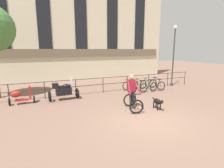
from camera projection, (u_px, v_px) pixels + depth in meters
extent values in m
plane|color=#7A5B4C|center=(148.00, 120.00, 7.38)|extent=(60.00, 60.00, 0.00)
cylinder|color=#2D2B28|center=(9.00, 93.00, 9.69)|extent=(0.05, 0.05, 1.05)
cylinder|color=#2D2B28|center=(45.00, 90.00, 10.44)|extent=(0.05, 0.05, 1.05)
cylinder|color=#2D2B28|center=(76.00, 87.00, 11.19)|extent=(0.05, 0.05, 1.05)
cylinder|color=#2D2B28|center=(103.00, 85.00, 11.94)|extent=(0.05, 0.05, 1.05)
cylinder|color=#2D2B28|center=(127.00, 83.00, 12.69)|extent=(0.05, 0.05, 1.05)
cylinder|color=#2D2B28|center=(148.00, 81.00, 13.44)|extent=(0.05, 0.05, 1.05)
cylinder|color=#2D2B28|center=(168.00, 79.00, 14.19)|extent=(0.05, 0.05, 1.05)
cylinder|color=#2D2B28|center=(185.00, 78.00, 14.94)|extent=(0.05, 0.05, 1.05)
cylinder|color=#2D2B28|center=(103.00, 78.00, 11.84)|extent=(15.00, 0.04, 0.04)
cylinder|color=#2D2B28|center=(103.00, 84.00, 11.93)|extent=(15.00, 0.04, 0.04)
cube|color=beige|center=(80.00, 22.00, 16.18)|extent=(18.00, 0.60, 10.81)
cube|color=brown|center=(82.00, 53.00, 16.40)|extent=(17.10, 0.12, 0.70)
cube|color=black|center=(43.00, 12.00, 14.51)|extent=(1.10, 0.06, 6.06)
cube|color=black|center=(81.00, 15.00, 15.77)|extent=(1.10, 0.06, 6.06)
cube|color=black|center=(112.00, 18.00, 17.03)|extent=(1.10, 0.06, 6.06)
cube|color=black|center=(140.00, 20.00, 18.29)|extent=(1.10, 0.06, 6.06)
torus|color=black|center=(137.00, 107.00, 8.00)|extent=(0.68, 0.22, 0.68)
torus|color=black|center=(130.00, 100.00, 9.06)|extent=(0.68, 0.22, 0.68)
cylinder|color=black|center=(134.00, 99.00, 8.37)|extent=(0.15, 0.49, 0.60)
cylinder|color=black|center=(132.00, 98.00, 8.69)|extent=(0.09, 0.23, 0.52)
cylinder|color=black|center=(133.00, 93.00, 8.41)|extent=(0.19, 0.65, 0.10)
cylinder|color=black|center=(131.00, 102.00, 8.85)|extent=(0.13, 0.44, 0.08)
cylinder|color=black|center=(130.00, 96.00, 8.90)|extent=(0.09, 0.26, 0.47)
cylinder|color=black|center=(136.00, 101.00, 8.05)|extent=(0.08, 0.23, 0.54)
cylinder|color=black|center=(135.00, 94.00, 8.09)|extent=(0.47, 0.14, 0.03)
cube|color=black|center=(131.00, 92.00, 8.73)|extent=(0.17, 0.26, 0.05)
cube|color=maroon|center=(131.00, 86.00, 8.67)|extent=(0.40, 0.30, 0.60)
sphere|color=tan|center=(132.00, 77.00, 8.58)|extent=(0.22, 0.22, 0.22)
cylinder|color=maroon|center=(129.00, 87.00, 8.32)|extent=(0.30, 0.70, 0.60)
cylinder|color=maroon|center=(138.00, 87.00, 8.39)|extent=(0.18, 0.72, 0.60)
cylinder|color=black|center=(130.00, 98.00, 8.69)|extent=(0.15, 0.32, 0.69)
cylinder|color=black|center=(133.00, 97.00, 8.70)|extent=(0.20, 0.32, 0.58)
ellipsoid|color=black|center=(157.00, 101.00, 8.62)|extent=(0.27, 0.57, 0.27)
cylinder|color=black|center=(160.00, 102.00, 8.41)|extent=(0.16, 0.15, 0.16)
sphere|color=black|center=(162.00, 102.00, 8.27)|extent=(0.17, 0.17, 0.17)
cone|color=black|center=(163.00, 103.00, 8.20)|extent=(0.10, 0.11, 0.09)
cylinder|color=black|center=(153.00, 98.00, 8.92)|extent=(0.06, 0.19, 0.10)
cylinder|color=black|center=(158.00, 107.00, 8.48)|extent=(0.06, 0.06, 0.35)
cylinder|color=black|center=(160.00, 107.00, 8.53)|extent=(0.06, 0.06, 0.35)
cylinder|color=black|center=(154.00, 105.00, 8.81)|extent=(0.06, 0.06, 0.35)
cylinder|color=black|center=(156.00, 104.00, 8.86)|extent=(0.06, 0.06, 0.35)
torus|color=black|center=(77.00, 93.00, 10.56)|extent=(0.14, 0.62, 0.62)
torus|color=black|center=(50.00, 96.00, 9.87)|extent=(0.14, 0.62, 0.62)
cube|color=black|center=(64.00, 91.00, 10.17)|extent=(0.89, 0.43, 0.44)
ellipsoid|color=black|center=(67.00, 86.00, 10.20)|extent=(0.49, 0.34, 0.24)
cube|color=black|center=(62.00, 87.00, 10.07)|extent=(0.57, 0.32, 0.10)
cylinder|color=#B2B2B7|center=(74.00, 91.00, 10.44)|extent=(0.44, 0.08, 0.41)
cube|color=silver|center=(71.00, 81.00, 10.26)|extent=(0.05, 0.44, 0.50)
cube|color=black|center=(55.00, 86.00, 9.90)|extent=(0.33, 0.37, 0.28)
torus|color=black|center=(127.00, 86.00, 12.57)|extent=(0.66, 0.17, 0.66)
torus|color=black|center=(132.00, 89.00, 11.57)|extent=(0.66, 0.17, 0.66)
cylinder|color=#194C2D|center=(129.00, 84.00, 12.14)|extent=(0.11, 0.46, 0.58)
cylinder|color=#194C2D|center=(130.00, 85.00, 11.84)|extent=(0.07, 0.22, 0.51)
cylinder|color=#194C2D|center=(129.00, 81.00, 12.00)|extent=(0.14, 0.63, 0.10)
cylinder|color=#194C2D|center=(131.00, 89.00, 11.78)|extent=(0.10, 0.42, 0.07)
cylinder|color=#194C2D|center=(131.00, 85.00, 11.64)|extent=(0.07, 0.25, 0.46)
cylinder|color=#194C2D|center=(127.00, 83.00, 12.43)|extent=(0.06, 0.21, 0.52)
cylinder|color=#194C2D|center=(128.00, 79.00, 12.29)|extent=(0.48, 0.11, 0.03)
cube|color=black|center=(131.00, 82.00, 11.70)|extent=(0.16, 0.26, 0.05)
torus|color=black|center=(134.00, 85.00, 12.83)|extent=(0.66, 0.12, 0.66)
torus|color=black|center=(144.00, 88.00, 11.94)|extent=(0.66, 0.12, 0.66)
cylinder|color=#194C2D|center=(138.00, 83.00, 12.44)|extent=(0.07, 0.47, 0.58)
cylinder|color=#194C2D|center=(141.00, 84.00, 12.17)|extent=(0.05, 0.22, 0.51)
cylinder|color=#194C2D|center=(139.00, 80.00, 12.31)|extent=(0.09, 0.63, 0.10)
cylinder|color=#194C2D|center=(142.00, 88.00, 12.12)|extent=(0.06, 0.42, 0.07)
cylinder|color=#194C2D|center=(143.00, 84.00, 11.99)|extent=(0.05, 0.25, 0.46)
cylinder|color=#194C2D|center=(135.00, 82.00, 12.70)|extent=(0.05, 0.21, 0.52)
cylinder|color=#194C2D|center=(136.00, 79.00, 12.57)|extent=(0.48, 0.07, 0.03)
cube|color=black|center=(142.00, 81.00, 12.04)|extent=(0.14, 0.25, 0.05)
torus|color=black|center=(143.00, 84.00, 13.12)|extent=(0.66, 0.17, 0.66)
torus|color=black|center=(153.00, 87.00, 12.27)|extent=(0.66, 0.17, 0.66)
cylinder|color=#194C2D|center=(147.00, 82.00, 12.75)|extent=(0.11, 0.46, 0.58)
cylinder|color=#194C2D|center=(150.00, 83.00, 12.50)|extent=(0.07, 0.22, 0.51)
cylinder|color=#194C2D|center=(148.00, 79.00, 12.62)|extent=(0.14, 0.63, 0.10)
cylinder|color=#194C2D|center=(151.00, 87.00, 12.45)|extent=(0.10, 0.42, 0.07)
cylinder|color=#194C2D|center=(152.00, 83.00, 12.32)|extent=(0.07, 0.25, 0.46)
cylinder|color=#194C2D|center=(144.00, 81.00, 13.00)|extent=(0.06, 0.21, 0.52)
cylinder|color=#194C2D|center=(145.00, 78.00, 12.87)|extent=(0.48, 0.11, 0.03)
cube|color=black|center=(151.00, 80.00, 12.37)|extent=(0.16, 0.26, 0.05)
torus|color=black|center=(153.00, 83.00, 13.49)|extent=(0.66, 0.09, 0.66)
torus|color=black|center=(161.00, 86.00, 12.53)|extent=(0.66, 0.09, 0.66)
cylinder|color=black|center=(156.00, 81.00, 13.07)|extent=(0.05, 0.47, 0.58)
cylinder|color=black|center=(159.00, 83.00, 12.79)|extent=(0.04, 0.22, 0.51)
cylinder|color=black|center=(157.00, 78.00, 12.94)|extent=(0.06, 0.63, 0.10)
cylinder|color=black|center=(159.00, 86.00, 12.73)|extent=(0.05, 0.42, 0.07)
cylinder|color=black|center=(160.00, 83.00, 12.59)|extent=(0.03, 0.25, 0.46)
cylinder|color=black|center=(154.00, 80.00, 13.35)|extent=(0.04, 0.21, 0.52)
cylinder|color=black|center=(154.00, 77.00, 13.22)|extent=(0.48, 0.05, 0.03)
cube|color=black|center=(159.00, 79.00, 12.65)|extent=(0.13, 0.25, 0.05)
torus|color=black|center=(34.00, 99.00, 9.72)|extent=(0.09, 0.40, 0.40)
torus|color=black|center=(9.00, 102.00, 9.21)|extent=(0.09, 0.40, 0.40)
cube|color=maroon|center=(22.00, 100.00, 9.45)|extent=(0.68, 0.30, 0.08)
cube|color=maroon|center=(30.00, 92.00, 9.56)|extent=(0.11, 0.32, 0.72)
ellipsoid|color=maroon|center=(16.00, 94.00, 9.27)|extent=(0.53, 0.32, 0.36)
cylinder|color=#2D382D|center=(172.00, 84.00, 14.30)|extent=(0.22, 0.22, 0.20)
cylinder|color=#2D382D|center=(173.00, 58.00, 13.89)|extent=(0.10, 0.10, 4.48)
sphere|color=silver|center=(175.00, 27.00, 13.43)|extent=(0.28, 0.28, 0.28)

